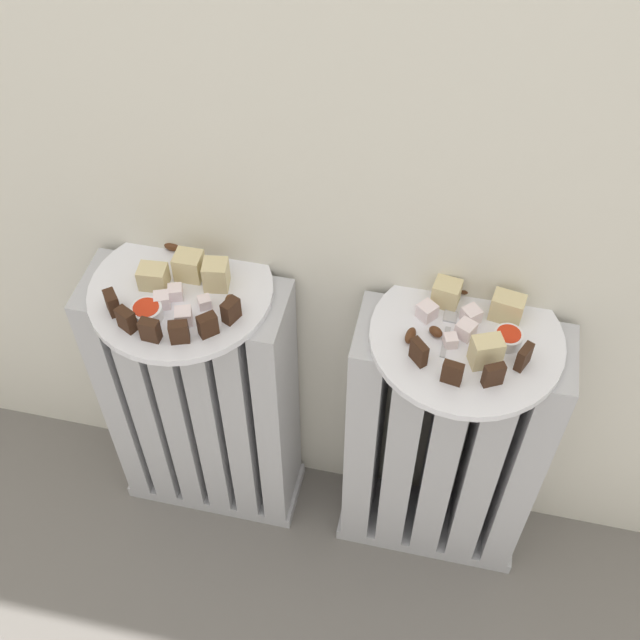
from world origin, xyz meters
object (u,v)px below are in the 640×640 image
Objects in this scene: jam_bowl_right at (508,338)px; fork at (448,329)px; plate_left at (181,291)px; radiator_left at (203,404)px; radiator_right at (442,449)px; plate_right at (466,338)px; jam_bowl_left at (147,312)px.

fork is at bearing 176.60° from jam_bowl_right.
plate_left is at bearing -179.35° from fork.
radiator_left is 13.85× the size of jam_bowl_right.
radiator_left is at bearing -179.35° from fork.
radiator_right is at bearing 179.57° from jam_bowl_right.
fork is at bearing 0.65° from radiator_left.
jam_bowl_left is (-0.47, -0.07, 0.02)m from plate_right.
plate_right is at bearing 8.10° from jam_bowl_left.
jam_bowl_right reaches higher than radiator_left.
fork is at bearing 0.65° from plate_left.
plate_left is at bearing -180.00° from radiator_right.
radiator_right is 6.51× the size of fork.
plate_right is 0.06m from jam_bowl_right.
radiator_right is 0.31m from plate_right.
jam_bowl_right is at bearing -0.43° from plate_right.
plate_left is 1.00× the size of plate_right.
jam_bowl_left is (-0.03, -0.07, 0.02)m from plate_left.
radiator_right is at bearing 0.00° from radiator_left.
fork is at bearing 9.22° from jam_bowl_left.
jam_bowl_left is (-0.03, -0.07, 0.32)m from radiator_left.
jam_bowl_left is 1.10× the size of jam_bowl_right.
jam_bowl_right reaches higher than radiator_right.
jam_bowl_left reaches higher than jam_bowl_right.
fork reaches higher than plate_right.
fork reaches higher than radiator_left.
jam_bowl_left is 0.52× the size of fork.
jam_bowl_left reaches higher than radiator_right.
fork reaches higher than plate_left.
jam_bowl_left reaches higher than plate_right.
fork is (-0.09, 0.01, -0.01)m from jam_bowl_right.
jam_bowl_right is at bearing 7.18° from jam_bowl_left.
fork is (-0.03, 0.00, 0.01)m from plate_right.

